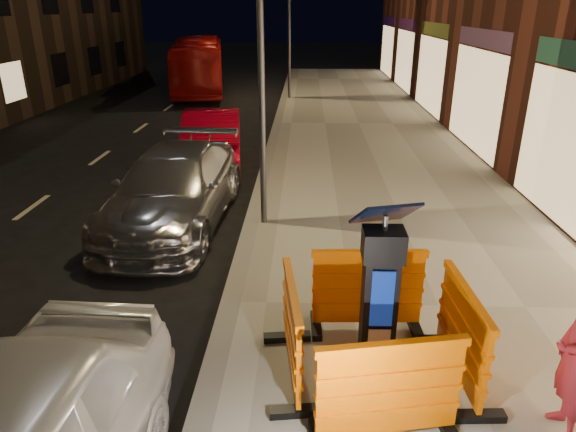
{
  "coord_description": "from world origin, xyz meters",
  "views": [
    {
      "loc": [
        1.06,
        -6.41,
        4.14
      ],
      "look_at": [
        0.8,
        1.0,
        1.1
      ],
      "focal_mm": 32.0,
      "sensor_mm": 36.0,
      "label": 1
    }
  ],
  "objects_px": {
    "barrier_back": "(367,290)",
    "barrier_bldgside": "(462,336)",
    "barrier_front": "(389,393)",
    "car_red": "(213,164)",
    "barrier_kerbside": "(292,332)",
    "parking_kiosk": "(379,299)",
    "bus_doubledecker": "(201,91)",
    "car_silver": "(177,223)"
  },
  "relations": [
    {
      "from": "bus_doubledecker",
      "to": "barrier_bldgside",
      "type": "bearing_deg",
      "value": -80.72
    },
    {
      "from": "barrier_front",
      "to": "barrier_back",
      "type": "xyz_separation_m",
      "value": [
        0.0,
        1.9,
        0.0
      ]
    },
    {
      "from": "parking_kiosk",
      "to": "car_silver",
      "type": "relative_size",
      "value": 0.4
    },
    {
      "from": "parking_kiosk",
      "to": "barrier_kerbside",
      "type": "distance_m",
      "value": 1.05
    },
    {
      "from": "barrier_front",
      "to": "barrier_back",
      "type": "height_order",
      "value": "same"
    },
    {
      "from": "car_silver",
      "to": "car_red",
      "type": "relative_size",
      "value": 1.15
    },
    {
      "from": "car_silver",
      "to": "bus_doubledecker",
      "type": "bearing_deg",
      "value": 102.3
    },
    {
      "from": "barrier_front",
      "to": "car_red",
      "type": "bearing_deg",
      "value": 98.83
    },
    {
      "from": "barrier_back",
      "to": "car_silver",
      "type": "xyz_separation_m",
      "value": [
        -3.46,
        3.83,
        -0.73
      ]
    },
    {
      "from": "barrier_bldgside",
      "to": "car_red",
      "type": "bearing_deg",
      "value": 22.77
    },
    {
      "from": "parking_kiosk",
      "to": "barrier_bldgside",
      "type": "distance_m",
      "value": 1.05
    },
    {
      "from": "barrier_back",
      "to": "barrier_kerbside",
      "type": "distance_m",
      "value": 1.34
    },
    {
      "from": "barrier_bldgside",
      "to": "bus_doubledecker",
      "type": "distance_m",
      "value": 23.44
    },
    {
      "from": "barrier_kerbside",
      "to": "bus_doubledecker",
      "type": "height_order",
      "value": "bus_doubledecker"
    },
    {
      "from": "parking_kiosk",
      "to": "barrier_kerbside",
      "type": "bearing_deg",
      "value": 174.81
    },
    {
      "from": "barrier_bldgside",
      "to": "barrier_kerbside",
      "type": "bearing_deg",
      "value": 86.81
    },
    {
      "from": "barrier_back",
      "to": "bus_doubledecker",
      "type": "height_order",
      "value": "bus_doubledecker"
    },
    {
      "from": "parking_kiosk",
      "to": "car_silver",
      "type": "height_order",
      "value": "parking_kiosk"
    },
    {
      "from": "car_silver",
      "to": "barrier_kerbside",
      "type": "bearing_deg",
      "value": -59.46
    },
    {
      "from": "barrier_bldgside",
      "to": "car_silver",
      "type": "bearing_deg",
      "value": 39.45
    },
    {
      "from": "barrier_kerbside",
      "to": "car_silver",
      "type": "height_order",
      "value": "barrier_kerbside"
    },
    {
      "from": "barrier_kerbside",
      "to": "barrier_bldgside",
      "type": "height_order",
      "value": "same"
    },
    {
      "from": "barrier_bldgside",
      "to": "car_red",
      "type": "xyz_separation_m",
      "value": [
        -4.37,
        8.99,
        -0.73
      ]
    },
    {
      "from": "barrier_kerbside",
      "to": "parking_kiosk",
      "type": "bearing_deg",
      "value": -97.19
    },
    {
      "from": "car_silver",
      "to": "bus_doubledecker",
      "type": "distance_m",
      "value": 17.72
    },
    {
      "from": "parking_kiosk",
      "to": "car_silver",
      "type": "distance_m",
      "value": 6.02
    },
    {
      "from": "barrier_kerbside",
      "to": "car_red",
      "type": "xyz_separation_m",
      "value": [
        -2.47,
        8.99,
        -0.73
      ]
    },
    {
      "from": "car_silver",
      "to": "bus_doubledecker",
      "type": "height_order",
      "value": "bus_doubledecker"
    },
    {
      "from": "barrier_back",
      "to": "barrier_kerbside",
      "type": "bearing_deg",
      "value": -137.19
    },
    {
      "from": "bus_doubledecker",
      "to": "barrier_kerbside",
      "type": "bearing_deg",
      "value": -85.24
    },
    {
      "from": "barrier_front",
      "to": "bus_doubledecker",
      "type": "height_order",
      "value": "bus_doubledecker"
    },
    {
      "from": "barrier_kerbside",
      "to": "car_silver",
      "type": "relative_size",
      "value": 0.29
    },
    {
      "from": "barrier_bldgside",
      "to": "car_red",
      "type": "distance_m",
      "value": 10.02
    },
    {
      "from": "car_red",
      "to": "bus_doubledecker",
      "type": "xyz_separation_m",
      "value": [
        -2.93,
        13.28,
        0.0
      ]
    },
    {
      "from": "barrier_kerbside",
      "to": "barrier_front",
      "type": "bearing_deg",
      "value": -142.19
    },
    {
      "from": "barrier_front",
      "to": "barrier_kerbside",
      "type": "distance_m",
      "value": 1.34
    },
    {
      "from": "bus_doubledecker",
      "to": "car_red",
      "type": "bearing_deg",
      "value": -86.44
    },
    {
      "from": "barrier_kerbside",
      "to": "car_red",
      "type": "bearing_deg",
      "value": 8.21
    },
    {
      "from": "barrier_back",
      "to": "barrier_bldgside",
      "type": "xyz_separation_m",
      "value": [
        0.95,
        -0.95,
        0.0
      ]
    },
    {
      "from": "barrier_back",
      "to": "car_red",
      "type": "height_order",
      "value": "barrier_back"
    },
    {
      "from": "barrier_kerbside",
      "to": "car_red",
      "type": "relative_size",
      "value": 0.33
    },
    {
      "from": "parking_kiosk",
      "to": "barrier_front",
      "type": "height_order",
      "value": "parking_kiosk"
    }
  ]
}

